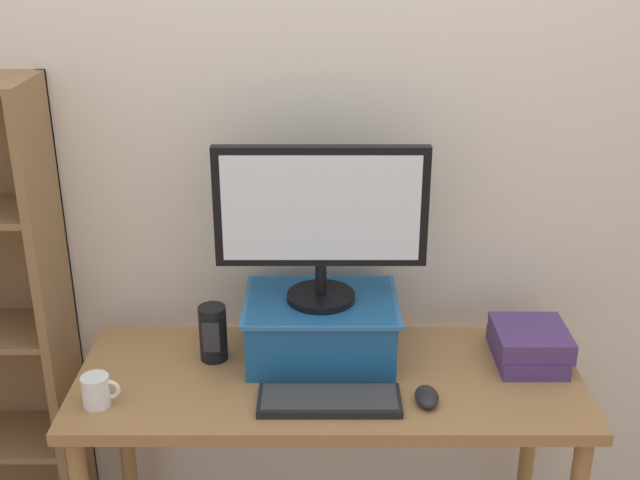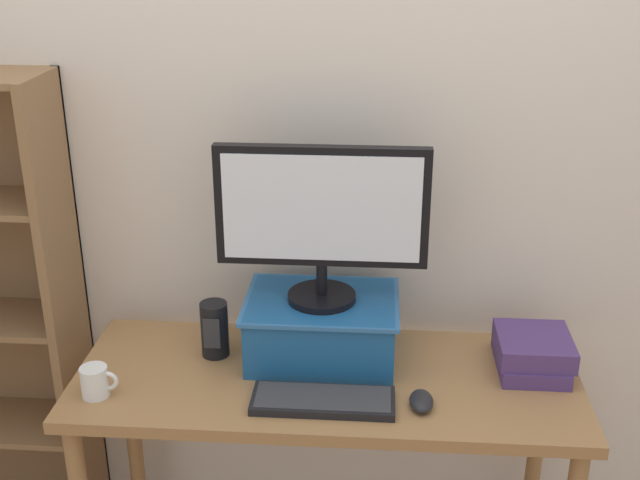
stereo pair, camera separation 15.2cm
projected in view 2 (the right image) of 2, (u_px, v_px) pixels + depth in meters
The scene contains 9 objects.
back_wall at pixel (336, 157), 2.45m from camera, with size 7.00×0.08×2.60m.
desk at pixel (327, 403), 2.32m from camera, with size 1.44×0.57×0.77m.
riser_box at pixel (322, 326), 2.36m from camera, with size 0.45×0.33×0.18m.
computer_monitor at pixel (322, 216), 2.22m from camera, with size 0.59×0.20×0.46m.
keyboard at pixel (324, 401), 2.14m from camera, with size 0.38×0.14×0.02m.
computer_mouse at pixel (421, 401), 2.13m from camera, with size 0.06×0.10×0.04m.
book_stack at pixel (532, 352), 2.30m from camera, with size 0.21×0.25×0.11m.
coffee_mug at pixel (96, 382), 2.17m from camera, with size 0.10×0.07×0.09m.
desk_speaker at pixel (215, 329), 2.36m from camera, with size 0.08×0.09×0.17m.
Camera 2 is at (0.13, -1.96, 2.00)m, focal length 45.00 mm.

